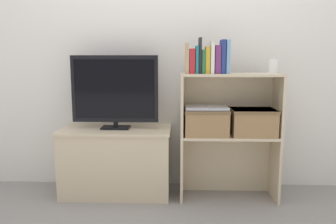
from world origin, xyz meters
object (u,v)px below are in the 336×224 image
(storage_basket_left, at_px, (206,121))
(storage_basket_right, at_px, (253,121))
(book_tan, at_px, (187,59))
(book_mustard, at_px, (207,60))
(book_ivory, at_px, (212,58))
(book_plum, at_px, (217,60))
(tv, at_px, (115,90))
(book_charcoal, at_px, (200,56))
(book_teal, at_px, (197,60))
(laptop, at_px, (206,108))
(book_forest, at_px, (203,62))
(baby_monitor, at_px, (273,66))
(book_crimson, at_px, (192,61))
(book_skyblue, at_px, (227,57))
(book_navy, at_px, (223,57))
(tv_stand, at_px, (117,161))

(storage_basket_left, distance_m, storage_basket_right, 0.35)
(book_tan, bearing_deg, book_mustard, 0.00)
(book_ivory, bearing_deg, book_tan, 180.00)
(book_tan, relative_size, book_plum, 1.07)
(tv, bearing_deg, storage_basket_right, -3.85)
(tv, distance_m, storage_basket_right, 1.09)
(tv, bearing_deg, book_plum, -7.40)
(book_charcoal, relative_size, book_mustard, 1.33)
(book_teal, height_order, laptop, book_teal)
(tv, height_order, storage_basket_left, tv)
(book_forest, bearing_deg, tv, 171.50)
(baby_monitor, bearing_deg, book_charcoal, -175.33)
(book_crimson, bearing_deg, book_tan, 180.00)
(book_forest, height_order, book_mustard, book_mustard)
(book_charcoal, distance_m, storage_basket_right, 0.64)
(storage_basket_right, bearing_deg, book_tan, -176.65)
(book_mustard, relative_size, baby_monitor, 1.44)
(book_charcoal, xyz_separation_m, book_forest, (0.02, -0.00, -0.04))
(storage_basket_left, bearing_deg, book_skyblue, -11.88)
(book_skyblue, relative_size, baby_monitor, 1.80)
(book_crimson, relative_size, book_charcoal, 0.70)
(book_teal, relative_size, storage_basket_right, 0.60)
(book_navy, relative_size, storage_basket_left, 0.73)
(book_crimson, height_order, baby_monitor, book_crimson)
(laptop, bearing_deg, book_plum, -23.23)
(book_crimson, height_order, book_navy, book_navy)
(baby_monitor, relative_size, storage_basket_right, 0.41)
(book_skyblue, bearing_deg, book_teal, 180.00)
(book_mustard, bearing_deg, book_plum, 0.00)
(book_crimson, distance_m, book_mustard, 0.11)
(book_mustard, height_order, storage_basket_right, book_mustard)
(book_forest, bearing_deg, book_navy, 0.00)
(book_forest, distance_m, book_plum, 0.10)
(book_crimson, distance_m, book_skyblue, 0.26)
(book_crimson, distance_m, storage_basket_left, 0.46)
(book_teal, distance_m, laptop, 0.37)
(tv_stand, bearing_deg, book_plum, -7.52)
(tv_stand, distance_m, book_navy, 1.17)
(book_tan, xyz_separation_m, book_forest, (0.12, 0.00, -0.02))
(book_teal, xyz_separation_m, laptop, (0.08, 0.03, -0.36))
(book_skyblue, distance_m, storage_basket_left, 0.50)
(book_navy, distance_m, storage_basket_left, 0.49)
(tv_stand, distance_m, tv, 0.57)
(book_plum, distance_m, storage_basket_left, 0.46)
(book_forest, height_order, book_navy, book_navy)
(book_tan, xyz_separation_m, book_crimson, (0.04, 0.00, -0.02))
(book_forest, xyz_separation_m, book_navy, (0.14, 0.00, 0.04))
(tv, height_order, laptop, tv)
(book_teal, distance_m, book_ivory, 0.11)
(book_tan, bearing_deg, book_plum, 0.00)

